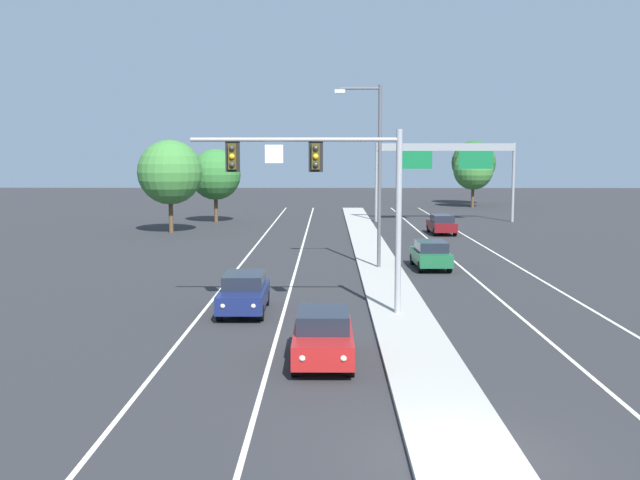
{
  "coord_description": "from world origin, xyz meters",
  "views": [
    {
      "loc": [
        -2.89,
        -15.19,
        6.36
      ],
      "look_at": [
        -3.2,
        12.51,
        3.2
      ],
      "focal_mm": 41.95,
      "sensor_mm": 36.0,
      "label": 1
    }
  ],
  "objects_px": {
    "car_oncoming_red": "(323,336)",
    "car_receding_green": "(431,254)",
    "street_lamp_median": "(376,165)",
    "highway_sign_gantry": "(445,157)",
    "overhead_signal_mast": "(331,181)",
    "car_oncoming_navy": "(244,293)",
    "tree_far_left_a": "(215,175)",
    "car_receding_darkred": "(442,224)",
    "tree_far_left_c": "(170,172)",
    "tree_far_right_b": "(474,163)",
    "tree_far_right_a": "(473,170)"
  },
  "relations": [
    {
      "from": "car_receding_green",
      "to": "highway_sign_gantry",
      "type": "relative_size",
      "value": 0.34
    },
    {
      "from": "car_oncoming_navy",
      "to": "tree_far_right_a",
      "type": "relative_size",
      "value": 0.64
    },
    {
      "from": "car_oncoming_red",
      "to": "tree_far_left_a",
      "type": "height_order",
      "value": "tree_far_left_a"
    },
    {
      "from": "car_oncoming_red",
      "to": "highway_sign_gantry",
      "type": "distance_m",
      "value": 50.3
    },
    {
      "from": "highway_sign_gantry",
      "to": "tree_far_left_a",
      "type": "distance_m",
      "value": 21.8
    },
    {
      "from": "car_receding_darkred",
      "to": "tree_far_right_b",
      "type": "relative_size",
      "value": 0.55
    },
    {
      "from": "street_lamp_median",
      "to": "car_oncoming_red",
      "type": "height_order",
      "value": "street_lamp_median"
    },
    {
      "from": "tree_far_right_b",
      "to": "car_oncoming_navy",
      "type": "bearing_deg",
      "value": -108.23
    },
    {
      "from": "street_lamp_median",
      "to": "tree_far_right_a",
      "type": "height_order",
      "value": "street_lamp_median"
    },
    {
      "from": "street_lamp_median",
      "to": "car_receding_darkred",
      "type": "height_order",
      "value": "street_lamp_median"
    },
    {
      "from": "car_oncoming_red",
      "to": "car_receding_green",
      "type": "height_order",
      "value": "same"
    },
    {
      "from": "street_lamp_median",
      "to": "car_receding_green",
      "type": "xyz_separation_m",
      "value": [
        3.16,
        0.38,
        -4.97
      ]
    },
    {
      "from": "car_receding_darkred",
      "to": "tree_far_left_a",
      "type": "relative_size",
      "value": 0.65
    },
    {
      "from": "highway_sign_gantry",
      "to": "tree_far_left_a",
      "type": "xyz_separation_m",
      "value": [
        -21.72,
        -0.87,
        -1.64
      ]
    },
    {
      "from": "car_oncoming_red",
      "to": "tree_far_right_a",
      "type": "relative_size",
      "value": 0.64
    },
    {
      "from": "car_oncoming_navy",
      "to": "tree_far_left_a",
      "type": "height_order",
      "value": "tree_far_left_a"
    },
    {
      "from": "car_oncoming_navy",
      "to": "car_receding_green",
      "type": "relative_size",
      "value": 1.0
    },
    {
      "from": "street_lamp_median",
      "to": "tree_far_left_c",
      "type": "height_order",
      "value": "street_lamp_median"
    },
    {
      "from": "street_lamp_median",
      "to": "tree_far_left_c",
      "type": "bearing_deg",
      "value": 128.45
    },
    {
      "from": "street_lamp_median",
      "to": "highway_sign_gantry",
      "type": "relative_size",
      "value": 0.75
    },
    {
      "from": "tree_far_left_a",
      "to": "car_receding_green",
      "type": "bearing_deg",
      "value": -60.35
    },
    {
      "from": "overhead_signal_mast",
      "to": "street_lamp_median",
      "type": "height_order",
      "value": "street_lamp_median"
    },
    {
      "from": "street_lamp_median",
      "to": "tree_far_left_a",
      "type": "distance_m",
      "value": 32.06
    },
    {
      "from": "overhead_signal_mast",
      "to": "street_lamp_median",
      "type": "bearing_deg",
      "value": 78.37
    },
    {
      "from": "street_lamp_median",
      "to": "car_oncoming_red",
      "type": "distance_m",
      "value": 19.55
    },
    {
      "from": "tree_far_left_a",
      "to": "car_oncoming_navy",
      "type": "bearing_deg",
      "value": -79.93
    },
    {
      "from": "car_oncoming_red",
      "to": "car_oncoming_navy",
      "type": "xyz_separation_m",
      "value": [
        -3.25,
        7.21,
        0.0
      ]
    },
    {
      "from": "car_oncoming_navy",
      "to": "tree_far_left_c",
      "type": "xyz_separation_m",
      "value": [
        -9.45,
        30.96,
        4.14
      ]
    },
    {
      "from": "car_oncoming_red",
      "to": "overhead_signal_mast",
      "type": "bearing_deg",
      "value": 87.81
    },
    {
      "from": "car_oncoming_navy",
      "to": "tree_far_right_a",
      "type": "bearing_deg",
      "value": 71.1
    },
    {
      "from": "street_lamp_median",
      "to": "tree_far_right_b",
      "type": "relative_size",
      "value": 1.22
    },
    {
      "from": "street_lamp_median",
      "to": "tree_far_right_b",
      "type": "xyz_separation_m",
      "value": [
        16.17,
        55.83,
        -0.44
      ]
    },
    {
      "from": "car_oncoming_red",
      "to": "tree_far_right_b",
      "type": "bearing_deg",
      "value": 75.76
    },
    {
      "from": "car_receding_green",
      "to": "tree_far_right_a",
      "type": "relative_size",
      "value": 0.65
    },
    {
      "from": "tree_far_left_c",
      "to": "car_oncoming_navy",
      "type": "bearing_deg",
      "value": -73.02
    },
    {
      "from": "street_lamp_median",
      "to": "tree_far_left_c",
      "type": "relative_size",
      "value": 1.32
    },
    {
      "from": "highway_sign_gantry",
      "to": "overhead_signal_mast",
      "type": "bearing_deg",
      "value": -104.61
    },
    {
      "from": "car_receding_green",
      "to": "tree_far_left_a",
      "type": "xyz_separation_m",
      "value": [
        -16.39,
        28.8,
        3.71
      ]
    },
    {
      "from": "car_oncoming_red",
      "to": "car_oncoming_navy",
      "type": "relative_size",
      "value": 1.0
    },
    {
      "from": "car_oncoming_red",
      "to": "street_lamp_median",
      "type": "bearing_deg",
      "value": 81.63
    },
    {
      "from": "car_oncoming_red",
      "to": "tree_far_right_b",
      "type": "xyz_separation_m",
      "value": [
        18.92,
        74.53,
        4.53
      ]
    },
    {
      "from": "car_oncoming_navy",
      "to": "tree_far_left_c",
      "type": "bearing_deg",
      "value": 106.98
    },
    {
      "from": "car_oncoming_red",
      "to": "car_oncoming_navy",
      "type": "bearing_deg",
      "value": 114.28
    },
    {
      "from": "car_receding_darkred",
      "to": "tree_far_right_a",
      "type": "height_order",
      "value": "tree_far_right_a"
    },
    {
      "from": "tree_far_right_b",
      "to": "car_receding_green",
      "type": "bearing_deg",
      "value": -103.2
    },
    {
      "from": "highway_sign_gantry",
      "to": "car_oncoming_red",
      "type": "bearing_deg",
      "value": -103.0
    },
    {
      "from": "car_oncoming_navy",
      "to": "car_receding_darkred",
      "type": "bearing_deg",
      "value": 67.46
    },
    {
      "from": "car_receding_darkred",
      "to": "tree_far_left_c",
      "type": "height_order",
      "value": "tree_far_left_c"
    },
    {
      "from": "car_oncoming_navy",
      "to": "street_lamp_median",
      "type": "bearing_deg",
      "value": 62.39
    },
    {
      "from": "overhead_signal_mast",
      "to": "car_oncoming_red",
      "type": "bearing_deg",
      "value": -92.19
    }
  ]
}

